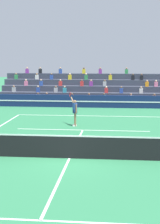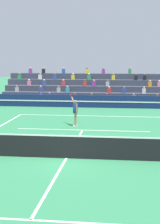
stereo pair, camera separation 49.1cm
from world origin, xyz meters
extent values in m
plane|color=#2D7A4C|center=(0.00, 0.00, 0.00)|extent=(120.00, 120.00, 0.00)
cube|color=white|center=(0.00, 11.90, 0.00)|extent=(11.00, 0.10, 0.01)
cube|color=white|center=(0.00, -6.43, 0.00)|extent=(8.25, 0.10, 0.01)
cube|color=white|center=(0.00, 6.43, 0.00)|extent=(8.25, 0.10, 0.01)
cube|color=white|center=(0.00, 0.00, 0.00)|extent=(0.10, 12.85, 0.01)
cube|color=black|center=(0.00, 0.00, 0.50)|extent=(11.90, 0.02, 1.00)
cube|color=white|center=(0.00, 0.00, 1.03)|extent=(11.90, 0.04, 0.06)
cube|color=navy|center=(0.00, 16.50, 0.55)|extent=(18.00, 0.24, 1.10)
cube|color=white|center=(0.00, 16.37, 0.55)|extent=(18.00, 0.02, 0.10)
cube|color=#383D4C|center=(0.00, 17.78, 0.28)|extent=(18.27, 0.95, 0.55)
cube|color=#B2B2B7|center=(-5.20, 17.60, 0.77)|extent=(0.32, 0.22, 0.44)
sphere|color=brown|center=(-5.20, 17.60, 1.09)|extent=(0.18, 0.18, 0.18)
cube|color=teal|center=(0.91, 17.60, 0.77)|extent=(0.32, 0.22, 0.44)
sphere|color=brown|center=(0.91, 17.60, 1.09)|extent=(0.18, 0.18, 0.18)
cube|color=orange|center=(-0.47, 17.60, 0.77)|extent=(0.32, 0.22, 0.44)
sphere|color=brown|center=(-0.47, 17.60, 1.09)|extent=(0.18, 0.18, 0.18)
cube|color=black|center=(-4.39, 17.60, 0.77)|extent=(0.32, 0.22, 0.44)
sphere|color=#9E7051|center=(-4.39, 17.60, 1.09)|extent=(0.18, 0.18, 0.18)
cube|color=silver|center=(3.33, 17.60, 0.77)|extent=(0.32, 0.22, 0.44)
sphere|color=#9E7051|center=(3.33, 17.60, 1.09)|extent=(0.18, 0.18, 0.18)
cube|color=orange|center=(5.41, 17.60, 0.77)|extent=(0.32, 0.22, 0.44)
sphere|color=brown|center=(5.41, 17.60, 1.09)|extent=(0.18, 0.18, 0.18)
cube|color=orange|center=(-2.03, 17.60, 0.77)|extent=(0.32, 0.22, 0.44)
sphere|color=brown|center=(-2.03, 17.60, 1.09)|extent=(0.18, 0.18, 0.18)
cube|color=#383D4C|center=(0.00, 18.73, 0.55)|extent=(18.27, 0.95, 1.10)
cube|color=#B2B2B7|center=(-3.69, 18.55, 1.32)|extent=(0.32, 0.22, 0.44)
sphere|color=brown|center=(-3.69, 18.55, 1.64)|extent=(0.18, 0.18, 0.18)
cube|color=#2D4CA5|center=(2.47, 18.55, 1.32)|extent=(0.32, 0.22, 0.44)
sphere|color=brown|center=(2.47, 18.55, 1.64)|extent=(0.18, 0.18, 0.18)
cube|color=#2D4CA5|center=(-5.39, 18.55, 1.32)|extent=(0.32, 0.22, 0.44)
sphere|color=tan|center=(-5.39, 18.55, 1.64)|extent=(0.18, 0.18, 0.18)
cube|color=silver|center=(4.28, 18.55, 1.32)|extent=(0.32, 0.22, 0.44)
sphere|color=tan|center=(4.28, 18.55, 1.64)|extent=(0.18, 0.18, 0.18)
cube|color=red|center=(1.08, 18.55, 1.32)|extent=(0.32, 0.22, 0.44)
sphere|color=beige|center=(1.08, 18.55, 1.64)|extent=(0.18, 0.18, 0.18)
cube|color=teal|center=(-2.84, 18.55, 1.32)|extent=(0.32, 0.22, 0.44)
sphere|color=tan|center=(-2.84, 18.55, 1.64)|extent=(0.18, 0.18, 0.18)
cube|color=#B2B2B7|center=(-7.74, 18.55, 1.32)|extent=(0.32, 0.22, 0.44)
sphere|color=#9E7051|center=(-7.74, 18.55, 1.64)|extent=(0.18, 0.18, 0.18)
cube|color=#383D4C|center=(0.00, 19.68, 0.83)|extent=(18.27, 0.95, 1.65)
cube|color=pink|center=(-6.78, 19.50, 1.87)|extent=(0.32, 0.22, 0.44)
sphere|color=beige|center=(-6.78, 19.50, 2.19)|extent=(0.18, 0.18, 0.18)
cube|color=red|center=(-3.38, 19.50, 1.87)|extent=(0.32, 0.22, 0.44)
sphere|color=tan|center=(-3.38, 19.50, 2.19)|extent=(0.18, 0.18, 0.18)
cube|color=orange|center=(4.87, 19.50, 1.87)|extent=(0.32, 0.22, 0.44)
sphere|color=tan|center=(4.87, 19.50, 2.19)|extent=(0.18, 0.18, 0.18)
cube|color=pink|center=(5.72, 19.50, 1.87)|extent=(0.32, 0.22, 0.44)
sphere|color=beige|center=(5.72, 19.50, 2.19)|extent=(0.18, 0.18, 0.18)
cube|color=#2D4CA5|center=(-5.28, 19.50, 1.87)|extent=(0.32, 0.22, 0.44)
sphere|color=tan|center=(-5.28, 19.50, 2.19)|extent=(0.18, 0.18, 0.18)
cube|color=purple|center=(-0.41, 19.50, 1.87)|extent=(0.32, 0.22, 0.44)
sphere|color=tan|center=(-0.41, 19.50, 2.19)|extent=(0.18, 0.18, 0.18)
cube|color=red|center=(-1.30, 19.50, 1.87)|extent=(0.32, 0.22, 0.44)
sphere|color=brown|center=(-1.30, 19.50, 2.19)|extent=(0.18, 0.18, 0.18)
cube|color=#B2B2B7|center=(0.89, 19.50, 1.87)|extent=(0.32, 0.22, 0.44)
sphere|color=brown|center=(0.89, 19.50, 2.19)|extent=(0.18, 0.18, 0.18)
cube|color=#383D4C|center=(0.00, 20.63, 1.10)|extent=(18.27, 0.95, 2.20)
cube|color=black|center=(3.58, 20.45, 2.42)|extent=(0.32, 0.22, 0.44)
sphere|color=brown|center=(3.58, 20.45, 2.74)|extent=(0.18, 0.18, 0.18)
cube|color=yellow|center=(1.39, 20.45, 2.42)|extent=(0.32, 0.22, 0.44)
sphere|color=#9E7051|center=(1.39, 20.45, 2.74)|extent=(0.18, 0.18, 0.18)
cube|color=yellow|center=(-2.58, 20.45, 2.42)|extent=(0.32, 0.22, 0.44)
sphere|color=beige|center=(-2.58, 20.45, 2.74)|extent=(0.18, 0.18, 0.18)
cube|color=#338C4C|center=(-8.01, 20.45, 2.42)|extent=(0.32, 0.22, 0.44)
sphere|color=#9E7051|center=(-8.01, 20.45, 2.74)|extent=(0.18, 0.18, 0.18)
cube|color=#338C4C|center=(-0.99, 20.45, 2.42)|extent=(0.32, 0.22, 0.44)
sphere|color=beige|center=(-0.99, 20.45, 2.74)|extent=(0.18, 0.18, 0.18)
cube|color=#2D4CA5|center=(-4.42, 20.45, 2.42)|extent=(0.32, 0.22, 0.44)
sphere|color=brown|center=(-4.42, 20.45, 2.74)|extent=(0.18, 0.18, 0.18)
cube|color=black|center=(4.41, 20.45, 2.42)|extent=(0.32, 0.22, 0.44)
sphere|color=brown|center=(4.41, 20.45, 2.74)|extent=(0.18, 0.18, 0.18)
cube|color=silver|center=(-5.89, 20.45, 2.42)|extent=(0.32, 0.22, 0.44)
sphere|color=#9E7051|center=(-5.89, 20.45, 2.74)|extent=(0.18, 0.18, 0.18)
cube|color=#383D4C|center=(0.00, 21.58, 1.38)|extent=(18.27, 0.95, 2.75)
cube|color=purple|center=(-7.11, 21.40, 2.97)|extent=(0.32, 0.22, 0.44)
sphere|color=tan|center=(-7.11, 21.40, 3.29)|extent=(0.18, 0.18, 0.18)
cube|color=purple|center=(0.37, 21.40, 2.97)|extent=(0.32, 0.22, 0.44)
sphere|color=#9E7051|center=(0.37, 21.40, 3.29)|extent=(0.18, 0.18, 0.18)
cube|color=#2D4CA5|center=(-3.67, 21.40, 2.97)|extent=(0.32, 0.22, 0.44)
sphere|color=tan|center=(-3.67, 21.40, 3.29)|extent=(0.18, 0.18, 0.18)
cube|color=yellow|center=(-1.29, 21.40, 2.97)|extent=(0.32, 0.22, 0.44)
sphere|color=brown|center=(-1.29, 21.40, 3.29)|extent=(0.18, 0.18, 0.18)
cube|color=#338C4C|center=(2.98, 21.40, 2.97)|extent=(0.32, 0.22, 0.44)
sphere|color=#9E7051|center=(2.98, 21.40, 3.29)|extent=(0.18, 0.18, 0.18)
cube|color=black|center=(-5.74, 21.40, 2.97)|extent=(0.32, 0.22, 0.44)
sphere|color=tan|center=(-5.74, 21.40, 3.29)|extent=(0.18, 0.18, 0.18)
cylinder|color=#9E7051|center=(-0.61, 7.64, 0.45)|extent=(0.14, 0.14, 0.90)
cylinder|color=#9E7051|center=(-0.64, 7.87, 0.45)|extent=(0.14, 0.14, 0.90)
cube|color=navy|center=(-0.64, 7.74, 0.94)|extent=(0.32, 0.38, 0.20)
cube|color=#2D4CA5|center=(-0.64, 7.74, 1.24)|extent=(0.34, 0.41, 0.56)
sphere|color=#9E7051|center=(-0.64, 7.74, 1.60)|extent=(0.22, 0.22, 0.22)
cube|color=white|center=(-0.64, 7.62, 0.04)|extent=(0.29, 0.23, 0.09)
cube|color=white|center=(-0.67, 7.86, 0.04)|extent=(0.29, 0.23, 0.09)
cylinder|color=#9E7051|center=(-0.53, 7.53, 1.18)|extent=(0.09, 0.09, 0.56)
cylinder|color=#9E7051|center=(-0.84, 8.15, 1.64)|extent=(0.32, 0.51, 0.43)
cylinder|color=black|center=(-0.99, 8.43, 1.88)|extent=(0.12, 0.19, 0.16)
torus|color=#B21E1E|center=(-1.05, 8.56, 1.99)|extent=(0.22, 0.40, 0.43)
sphere|color=#C6DB33|center=(1.98, 3.21, 0.03)|extent=(0.07, 0.07, 0.07)
camera|label=1|loc=(2.11, -16.22, 4.63)|focal=60.00mm
camera|label=2|loc=(2.60, -16.16, 4.63)|focal=60.00mm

